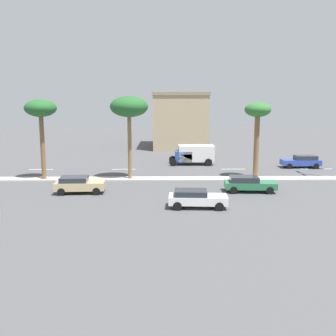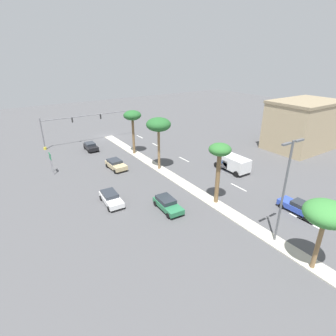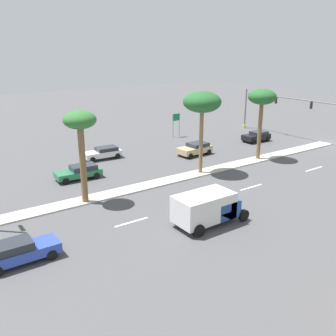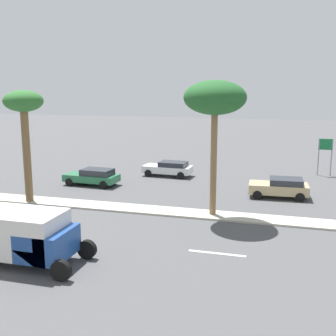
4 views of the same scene
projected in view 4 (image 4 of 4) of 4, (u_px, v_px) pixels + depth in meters
name	position (u px, v px, depth m)	size (l,w,h in m)	color
ground_plane	(88.00, 206.00, 28.42)	(160.00, 160.00, 0.00)	#4C4C4F
lane_stripe_leading	(217.00, 253.00, 20.32)	(0.20, 2.80, 0.01)	silver
directional_road_sign	(325.00, 150.00, 37.54)	(0.10, 1.22, 3.34)	gray
palm_tree_rear	(215.00, 100.00, 24.83)	(3.75, 3.75, 8.22)	olive
palm_tree_mid	(24.00, 109.00, 27.99)	(2.62, 2.62, 7.59)	brown
sedan_tan_mid	(280.00, 187.00, 30.42)	(2.31, 4.28, 1.42)	tan
sedan_white_trailing	(169.00, 168.00, 37.58)	(2.12, 4.43, 1.33)	silver
sedan_green_front	(93.00, 176.00, 34.14)	(2.17, 4.50, 1.37)	#287047
box_truck	(24.00, 235.00, 19.03)	(2.66, 5.55, 2.41)	#234C99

